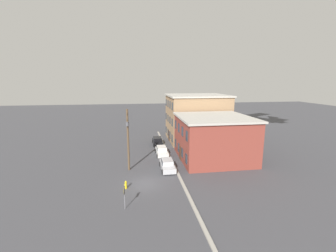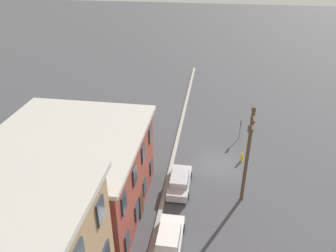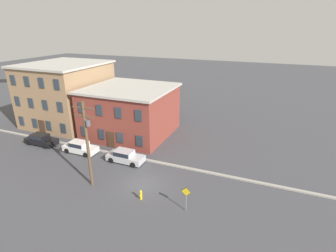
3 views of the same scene
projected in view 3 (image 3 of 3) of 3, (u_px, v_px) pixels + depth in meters
The scene contains 10 objects.
ground_plane at pixel (143, 184), 26.62m from camera, with size 200.00×200.00×0.00m, color #424247.
kerb_strip at pixel (161, 163), 30.48m from camera, with size 56.00×0.36×0.16m, color #9E998E.
apartment_corner at pixel (67, 93), 41.97m from camera, with size 11.19×12.16×9.61m.
apartment_midblock at pixel (131, 111), 37.88m from camera, with size 11.74×11.19×6.93m.
car_black at pixel (41, 139), 35.17m from camera, with size 4.40×1.92×1.43m.
car_white at pixel (80, 147), 32.95m from camera, with size 4.40×1.92×1.43m.
car_silver at pixel (125, 156), 30.66m from camera, with size 4.40×1.92×1.43m.
caution_sign at pixel (186, 195), 22.22m from camera, with size 0.88×0.08×2.39m.
utility_pole at pixel (87, 141), 24.71m from camera, with size 2.40×0.44×8.70m.
fire_hydrant at pixel (141, 195), 24.10m from camera, with size 0.24×0.34×0.96m.
Camera 3 is at (10.87, -20.08, 15.10)m, focal length 28.00 mm.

